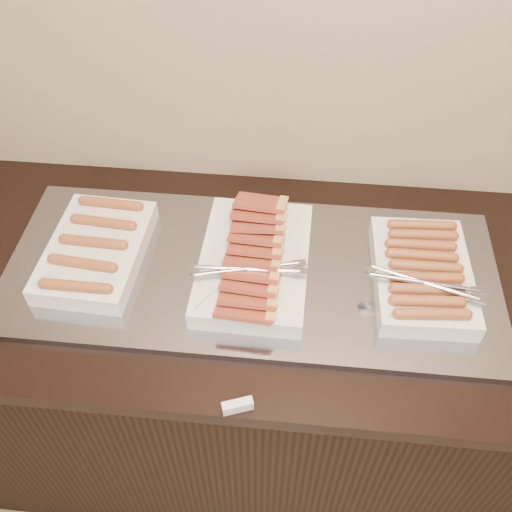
{
  "coord_description": "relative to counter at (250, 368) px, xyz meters",
  "views": [
    {
      "loc": [
        0.11,
        1.23,
        1.98
      ],
      "look_at": [
        0.02,
        2.13,
        0.97
      ],
      "focal_mm": 40.0,
      "sensor_mm": 36.0,
      "label": 1
    }
  ],
  "objects": [
    {
      "name": "counter",
      "position": [
        0.0,
        0.0,
        0.0
      ],
      "size": [
        2.06,
        0.76,
        0.9
      ],
      "color": "black",
      "rests_on": "ground"
    },
    {
      "name": "warming_tray",
      "position": [
        0.01,
        0.0,
        0.46
      ],
      "size": [
        1.2,
        0.5,
        0.02
      ],
      "primitive_type": "cube",
      "color": "gray",
      "rests_on": "counter"
    },
    {
      "name": "dish_left",
      "position": [
        -0.37,
        0.0,
        0.5
      ],
      "size": [
        0.24,
        0.34,
        0.07
      ],
      "rotation": [
        0.0,
        0.0,
        -0.04
      ],
      "color": "silver",
      "rests_on": "warming_tray"
    },
    {
      "name": "dish_center",
      "position": [
        0.01,
        -0.0,
        0.5
      ],
      "size": [
        0.28,
        0.41,
        0.1
      ],
      "rotation": [
        0.0,
        0.0,
        -0.02
      ],
      "color": "silver",
      "rests_on": "warming_tray"
    },
    {
      "name": "dish_right",
      "position": [
        0.41,
        -0.0,
        0.5
      ],
      "size": [
        0.27,
        0.34,
        0.08
      ],
      "rotation": [
        0.0,
        0.0,
        0.03
      ],
      "color": "silver",
      "rests_on": "warming_tray"
    },
    {
      "name": "label_holder",
      "position": [
        0.02,
        -0.36,
        0.46
      ],
      "size": [
        0.07,
        0.04,
        0.03
      ],
      "primitive_type": "cube",
      "rotation": [
        0.0,
        0.0,
        0.35
      ],
      "color": "silver",
      "rests_on": "counter"
    }
  ]
}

